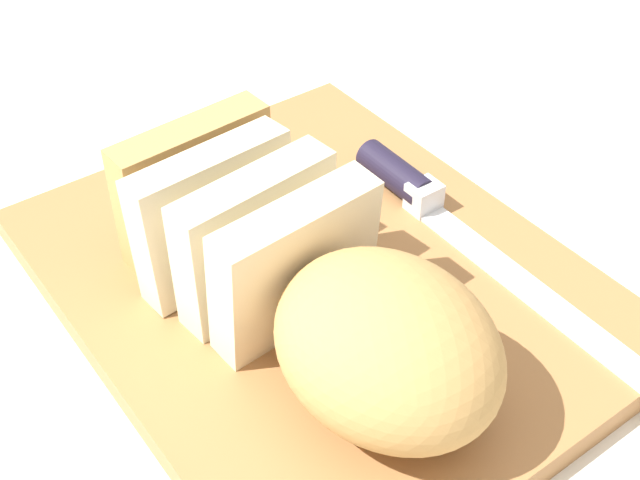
# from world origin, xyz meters

# --- Properties ---
(ground_plane) EXTENTS (3.00, 3.00, 0.00)m
(ground_plane) POSITION_xyz_m (0.00, 0.00, 0.00)
(ground_plane) COLOR silver
(cutting_board) EXTENTS (0.40, 0.33, 0.02)m
(cutting_board) POSITION_xyz_m (0.00, 0.00, 0.01)
(cutting_board) COLOR #9E6B3D
(cutting_board) RESTS_ON ground_plane
(bread_loaf) EXTENTS (0.28, 0.13, 0.10)m
(bread_loaf) POSITION_xyz_m (-0.05, 0.04, 0.07)
(bread_loaf) COLOR tan
(bread_loaf) RESTS_ON cutting_board
(bread_knife) EXTENTS (0.30, 0.04, 0.02)m
(bread_knife) POSITION_xyz_m (0.00, -0.10, 0.03)
(bread_knife) COLOR silver
(bread_knife) RESTS_ON cutting_board
(crumb_near_knife) EXTENTS (0.01, 0.01, 0.01)m
(crumb_near_knife) POSITION_xyz_m (-0.02, -0.03, 0.02)
(crumb_near_knife) COLOR tan
(crumb_near_knife) RESTS_ON cutting_board
(crumb_near_loaf) EXTENTS (0.00, 0.00, 0.00)m
(crumb_near_loaf) POSITION_xyz_m (-0.02, 0.02, 0.02)
(crumb_near_loaf) COLOR tan
(crumb_near_loaf) RESTS_ON cutting_board
(crumb_stray_left) EXTENTS (0.00, 0.00, 0.00)m
(crumb_stray_left) POSITION_xyz_m (0.02, -0.04, 0.02)
(crumb_stray_left) COLOR tan
(crumb_stray_left) RESTS_ON cutting_board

